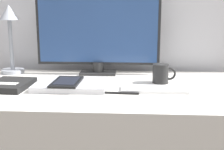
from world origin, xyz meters
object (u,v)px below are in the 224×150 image
object	(u,v)px
keyboard	(154,89)
coffee_mug	(161,74)
laptop	(71,85)
notebook	(10,85)
ereader	(67,82)
monitor	(98,30)
desk_lamp	(10,30)
pen	(120,93)

from	to	relation	value
keyboard	coffee_mug	bearing A→B (deg)	73.83
laptop	notebook	bearing A→B (deg)	-174.82
laptop	ereader	xyz separation A→B (m)	(-0.02, -0.02, 0.02)
notebook	monitor	bearing A→B (deg)	41.57
laptop	monitor	bearing A→B (deg)	73.14
monitor	keyboard	bearing A→B (deg)	-50.11
laptop	notebook	distance (m)	0.26
laptop	notebook	xyz separation A→B (m)	(-0.26, -0.02, 0.00)
monitor	laptop	bearing A→B (deg)	-106.86
keyboard	desk_lamp	bearing A→B (deg)	156.66
monitor	coffee_mug	world-z (taller)	monitor
coffee_mug	pen	xyz separation A→B (m)	(-0.18, -0.19, -0.04)
monitor	pen	xyz separation A→B (m)	(0.13, -0.38, -0.22)
monitor	desk_lamp	size ratio (longest dim) A/B	1.79
coffee_mug	pen	bearing A→B (deg)	-132.39
laptop	coffee_mug	distance (m)	0.40
keyboard	laptop	world-z (taller)	laptop
monitor	desk_lamp	world-z (taller)	monitor
monitor	notebook	xyz separation A→B (m)	(-0.35, -0.31, -0.21)
laptop	desk_lamp	size ratio (longest dim) A/B	0.87
monitor	keyboard	xyz separation A→B (m)	(0.26, -0.32, -0.22)
laptop	desk_lamp	bearing A→B (deg)	142.83
monitor	ereader	bearing A→B (deg)	-108.67
monitor	coffee_mug	xyz separation A→B (m)	(0.30, -0.18, -0.18)
monitor	ereader	distance (m)	0.37
desk_lamp	coffee_mug	distance (m)	0.79
keyboard	laptop	distance (m)	0.35
desk_lamp	notebook	bearing A→B (deg)	-71.33
ereader	desk_lamp	distance (m)	0.49
desk_lamp	pen	xyz separation A→B (m)	(0.57, -0.37, -0.22)
laptop	desk_lamp	world-z (taller)	desk_lamp
ereader	coffee_mug	distance (m)	0.42
ereader	notebook	world-z (taller)	ereader
notebook	pen	world-z (taller)	notebook
keyboard	pen	bearing A→B (deg)	-156.78
monitor	notebook	distance (m)	0.51
monitor	notebook	bearing A→B (deg)	-138.43
ereader	coffee_mug	size ratio (longest dim) A/B	1.88
monitor	coffee_mug	distance (m)	0.40
monitor	desk_lamp	bearing A→B (deg)	-178.72
keyboard	ereader	bearing A→B (deg)	177.55
notebook	laptop	bearing A→B (deg)	5.18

